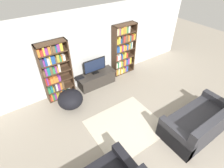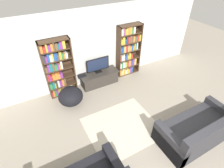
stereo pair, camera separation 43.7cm
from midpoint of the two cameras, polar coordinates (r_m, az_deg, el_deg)
name	(u,v)px [view 2 (the right image)]	position (r m, az deg, el deg)	size (l,w,h in m)	color
wall_back	(92,48)	(5.97, -4.48, 11.60)	(8.80, 0.06, 2.60)	silver
bookshelf_left	(57,69)	(5.64, -15.31, 4.81)	(0.91, 0.30, 1.93)	#422D1E
bookshelf_right	(127,51)	(6.56, 7.01, 10.72)	(0.91, 0.30, 1.93)	#422D1E
tv_stand	(99,78)	(6.29, -2.19, 1.87)	(1.38, 0.53, 0.47)	#332D28
television	(98,65)	(6.04, -2.58, 6.20)	(0.83, 0.16, 0.55)	black
laptop	(82,76)	(6.02, -7.72, 2.59)	(0.29, 0.21, 0.03)	#28282D
area_rug	(122,127)	(5.00, 5.84, -13.82)	(1.89, 1.66, 0.02)	beige
couch_right_sofa	(198,130)	(5.12, 28.47, -13.22)	(2.01, 0.99, 0.92)	#2D2D33
beanbag_ottoman	(71,96)	(5.55, -11.15, -4.03)	(0.76, 0.76, 0.57)	black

